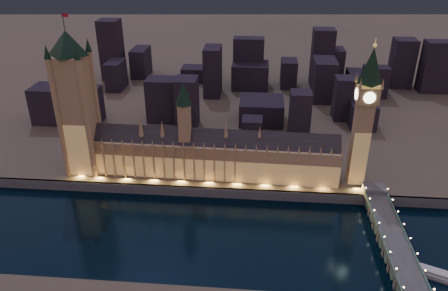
# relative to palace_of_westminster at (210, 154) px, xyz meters

# --- Properties ---
(ground_plane) EXTENTS (2000.00, 2000.00, 0.00)m
(ground_plane) POSITION_rel_palace_of_westminster_xyz_m (7.04, -61.75, -26.37)
(ground_plane) COLOR black
(ground_plane) RESTS_ON ground
(north_bank) EXTENTS (2000.00, 960.00, 8.00)m
(north_bank) POSITION_rel_palace_of_westminster_xyz_m (7.04, 458.25, -22.37)
(north_bank) COLOR #444636
(north_bank) RESTS_ON ground
(embankment_wall) EXTENTS (2000.00, 2.50, 8.00)m
(embankment_wall) POSITION_rel_palace_of_westminster_xyz_m (7.04, -20.75, -22.37)
(embankment_wall) COLOR #43453F
(embankment_wall) RESTS_ON ground
(palace_of_westminster) EXTENTS (202.00, 25.74, 78.00)m
(palace_of_westminster) POSITION_rel_palace_of_westminster_xyz_m (0.00, 0.00, 0.00)
(palace_of_westminster) COLOR #9E7E4C
(palace_of_westminster) RESTS_ON north_bank
(victoria_tower) EXTENTS (31.68, 31.68, 125.85)m
(victoria_tower) POSITION_rel_palace_of_westminster_xyz_m (-102.96, 0.18, 44.17)
(victoria_tower) COLOR #9E7E4C
(victoria_tower) RESTS_ON north_bank
(elizabeth_tower) EXTENTS (18.00, 18.00, 112.61)m
(elizabeth_tower) POSITION_rel_palace_of_westminster_xyz_m (115.04, 0.18, 44.48)
(elizabeth_tower) COLOR #9E7E4C
(elizabeth_tower) RESTS_ON north_bank
(westminster_bridge) EXTENTS (16.85, 113.00, 15.90)m
(westminster_bridge) POSITION_rel_palace_of_westminster_xyz_m (126.91, -65.21, -20.37)
(westminster_bridge) COLOR #43453F
(westminster_bridge) RESTS_ON ground
(river_boat) EXTENTS (41.77, 25.15, 4.50)m
(river_boat) POSITION_rel_palace_of_westminster_xyz_m (146.91, -95.14, -24.81)
(river_boat) COLOR #43453F
(river_boat) RESTS_ON ground
(city_backdrop) EXTENTS (462.59, 215.63, 76.22)m
(city_backdrop) POSITION_rel_palace_of_westminster_xyz_m (44.48, 184.16, 4.29)
(city_backdrop) COLOR black
(city_backdrop) RESTS_ON north_bank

